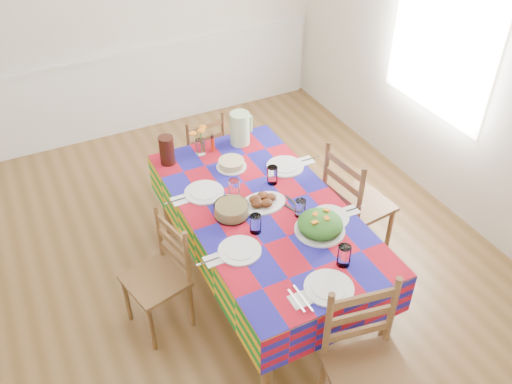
{
  "coord_description": "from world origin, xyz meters",
  "views": [
    {
      "loc": [
        -1.09,
        -2.87,
        3.21
      ],
      "look_at": [
        0.27,
        -0.16,
        0.85
      ],
      "focal_mm": 38.0,
      "sensor_mm": 36.0,
      "label": 1
    }
  ],
  "objects_px": {
    "green_pitcher": "(240,128)",
    "chair_near": "(366,368)",
    "meat_platter": "(263,201)",
    "chair_right": "(354,205)",
    "tea_pitcher": "(167,150)",
    "chair_far": "(201,156)",
    "dining_table": "(264,217)",
    "chair_left": "(160,277)"
  },
  "relations": [
    {
      "from": "chair_left",
      "to": "chair_right",
      "type": "relative_size",
      "value": 0.86
    },
    {
      "from": "dining_table",
      "to": "meat_platter",
      "type": "distance_m",
      "value": 0.12
    },
    {
      "from": "dining_table",
      "to": "tea_pitcher",
      "type": "height_order",
      "value": "tea_pitcher"
    },
    {
      "from": "dining_table",
      "to": "chair_near",
      "type": "height_order",
      "value": "chair_near"
    },
    {
      "from": "tea_pitcher",
      "to": "chair_right",
      "type": "xyz_separation_m",
      "value": [
        1.22,
        -0.84,
        -0.38
      ]
    },
    {
      "from": "dining_table",
      "to": "chair_far",
      "type": "xyz_separation_m",
      "value": [
        0.01,
        1.27,
        -0.25
      ]
    },
    {
      "from": "chair_near",
      "to": "chair_far",
      "type": "height_order",
      "value": "chair_near"
    },
    {
      "from": "chair_near",
      "to": "chair_right",
      "type": "height_order",
      "value": "chair_right"
    },
    {
      "from": "dining_table",
      "to": "chair_left",
      "type": "xyz_separation_m",
      "value": [
        -0.8,
        0.01,
        -0.25
      ]
    },
    {
      "from": "chair_far",
      "to": "meat_platter",
      "type": "bearing_deg",
      "value": 81.78
    },
    {
      "from": "chair_near",
      "to": "meat_platter",
      "type": "bearing_deg",
      "value": 100.21
    },
    {
      "from": "meat_platter",
      "to": "green_pitcher",
      "type": "bearing_deg",
      "value": 75.78
    },
    {
      "from": "dining_table",
      "to": "chair_right",
      "type": "relative_size",
      "value": 1.91
    },
    {
      "from": "tea_pitcher",
      "to": "chair_left",
      "type": "bearing_deg",
      "value": -114.97
    },
    {
      "from": "meat_platter",
      "to": "chair_left",
      "type": "bearing_deg",
      "value": -178.0
    },
    {
      "from": "tea_pitcher",
      "to": "chair_near",
      "type": "height_order",
      "value": "chair_near"
    },
    {
      "from": "dining_table",
      "to": "chair_near",
      "type": "distance_m",
      "value": 1.27
    },
    {
      "from": "meat_platter",
      "to": "chair_far",
      "type": "height_order",
      "value": "chair_far"
    },
    {
      "from": "green_pitcher",
      "to": "tea_pitcher",
      "type": "xyz_separation_m",
      "value": [
        -0.63,
        -0.01,
        -0.02
      ]
    },
    {
      "from": "chair_near",
      "to": "chair_right",
      "type": "xyz_separation_m",
      "value": [
        0.79,
        1.25,
        0.0
      ]
    },
    {
      "from": "green_pitcher",
      "to": "chair_near",
      "type": "xyz_separation_m",
      "value": [
        -0.2,
        -2.1,
        -0.4
      ]
    },
    {
      "from": "dining_table",
      "to": "green_pitcher",
      "type": "height_order",
      "value": "green_pitcher"
    },
    {
      "from": "chair_left",
      "to": "green_pitcher",
      "type": "bearing_deg",
      "value": 116.08
    },
    {
      "from": "meat_platter",
      "to": "tea_pitcher",
      "type": "xyz_separation_m",
      "value": [
        -0.43,
        0.79,
        0.09
      ]
    },
    {
      "from": "tea_pitcher",
      "to": "chair_right",
      "type": "relative_size",
      "value": 0.22
    },
    {
      "from": "chair_near",
      "to": "chair_left",
      "type": "bearing_deg",
      "value": 132.65
    },
    {
      "from": "chair_left",
      "to": "chair_right",
      "type": "xyz_separation_m",
      "value": [
        1.6,
        -0.01,
        0.07
      ]
    },
    {
      "from": "meat_platter",
      "to": "chair_right",
      "type": "height_order",
      "value": "chair_right"
    },
    {
      "from": "dining_table",
      "to": "chair_far",
      "type": "relative_size",
      "value": 2.21
    },
    {
      "from": "meat_platter",
      "to": "chair_far",
      "type": "relative_size",
      "value": 0.38
    },
    {
      "from": "meat_platter",
      "to": "chair_far",
      "type": "distance_m",
      "value": 1.28
    },
    {
      "from": "dining_table",
      "to": "meat_platter",
      "type": "height_order",
      "value": "meat_platter"
    },
    {
      "from": "tea_pitcher",
      "to": "chair_right",
      "type": "height_order",
      "value": "chair_right"
    },
    {
      "from": "green_pitcher",
      "to": "chair_right",
      "type": "height_order",
      "value": "green_pitcher"
    },
    {
      "from": "tea_pitcher",
      "to": "chair_right",
      "type": "distance_m",
      "value": 1.52
    },
    {
      "from": "green_pitcher",
      "to": "chair_far",
      "type": "distance_m",
      "value": 0.67
    },
    {
      "from": "green_pitcher",
      "to": "meat_platter",
      "type": "bearing_deg",
      "value": -104.22
    },
    {
      "from": "dining_table",
      "to": "chair_far",
      "type": "height_order",
      "value": "chair_far"
    },
    {
      "from": "chair_left",
      "to": "chair_far",
      "type": "bearing_deg",
      "value": 133.9
    },
    {
      "from": "green_pitcher",
      "to": "chair_right",
      "type": "xyz_separation_m",
      "value": [
        0.59,
        -0.84,
        -0.4
      ]
    },
    {
      "from": "chair_near",
      "to": "chair_right",
      "type": "bearing_deg",
      "value": 67.94
    },
    {
      "from": "chair_far",
      "to": "chair_right",
      "type": "distance_m",
      "value": 1.5
    }
  ]
}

